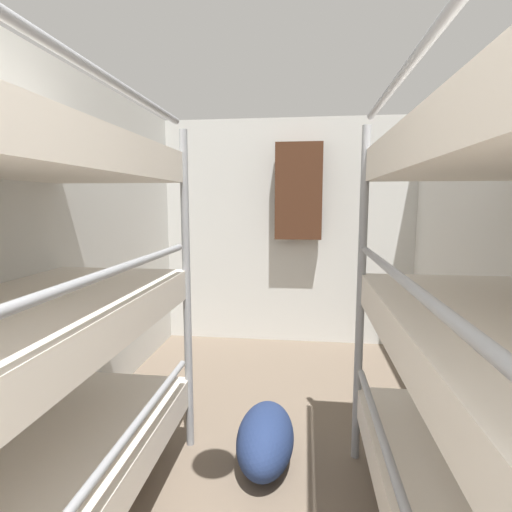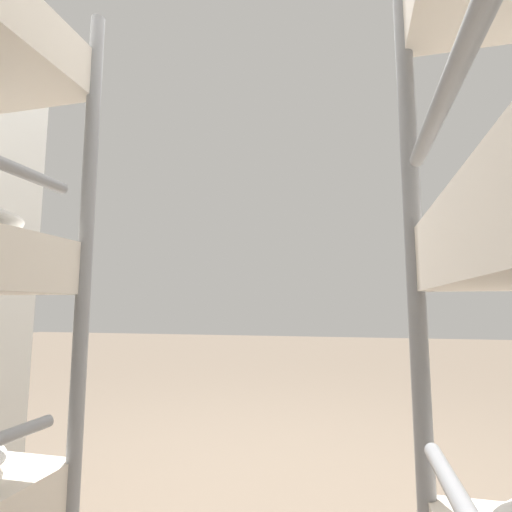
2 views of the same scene
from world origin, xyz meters
The scene contains 0 objects.
Camera 2 is at (-0.32, 1.62, 0.84)m, focal length 28.00 mm.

